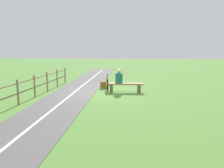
# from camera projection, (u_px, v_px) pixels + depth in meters

# --- Properties ---
(ground_plane) EXTENTS (80.00, 80.00, 0.00)m
(ground_plane) POSITION_uv_depth(u_px,v_px,m) (101.00, 91.00, 12.02)
(ground_plane) COLOR #548438
(paved_path) EXTENTS (3.10, 36.04, 0.02)m
(paved_path) POSITION_uv_depth(u_px,v_px,m) (51.00, 111.00, 8.21)
(paved_path) COLOR #565454
(paved_path) RESTS_ON ground_plane
(path_centre_line) EXTENTS (0.90, 31.99, 0.00)m
(path_centre_line) POSITION_uv_depth(u_px,v_px,m) (51.00, 111.00, 8.20)
(path_centre_line) COLOR silver
(path_centre_line) RESTS_ON paved_path
(bench) EXTENTS (1.96, 0.54, 0.49)m
(bench) POSITION_uv_depth(u_px,v_px,m) (125.00, 86.00, 11.73)
(bench) COLOR #A88456
(bench) RESTS_ON ground_plane
(person_seated) EXTENTS (0.40, 0.40, 0.74)m
(person_seated) POSITION_uv_depth(u_px,v_px,m) (119.00, 77.00, 11.67)
(person_seated) COLOR #1E6B66
(person_seated) RESTS_ON bench
(bicycle) EXTENTS (0.31, 1.74, 0.87)m
(bicycle) POSITION_uv_depth(u_px,v_px,m) (107.00, 84.00, 12.31)
(bicycle) COLOR black
(bicycle) RESTS_ON ground_plane
(backpack) EXTENTS (0.36, 0.33, 0.40)m
(backpack) POSITION_uv_depth(u_px,v_px,m) (103.00, 85.00, 12.88)
(backpack) COLOR olive
(backpack) RESTS_ON ground_plane
(fence_roadside) EXTENTS (0.27, 10.53, 1.04)m
(fence_roadside) POSITION_uv_depth(u_px,v_px,m) (27.00, 87.00, 9.80)
(fence_roadside) COLOR #847051
(fence_roadside) RESTS_ON ground_plane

